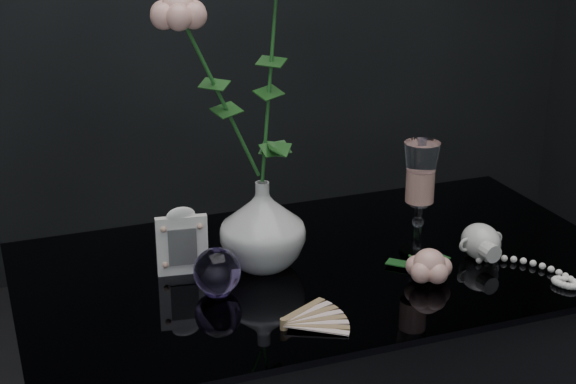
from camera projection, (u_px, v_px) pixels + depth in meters
name	position (u px, v px, depth m)	size (l,w,h in m)	color
vase	(263.00, 225.00, 1.51)	(0.15, 0.15, 0.15)	silver
wine_glass	(419.00, 198.00, 1.56)	(0.06, 0.06, 0.21)	white
picture_frame	(182.00, 241.00, 1.49)	(0.09, 0.07, 0.12)	white
paperweight	(217.00, 271.00, 1.43)	(0.08, 0.08, 0.08)	#9379C6
paper_fan	(284.00, 323.00, 1.33)	(0.20, 0.16, 0.02)	beige
loose_rose	(429.00, 266.00, 1.47)	(0.13, 0.17, 0.06)	#D89A8B
pearl_jar	(481.00, 240.00, 1.56)	(0.22, 0.23, 0.07)	silver
roses	(241.00, 71.00, 1.40)	(0.25, 0.12, 0.41)	#E2A091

